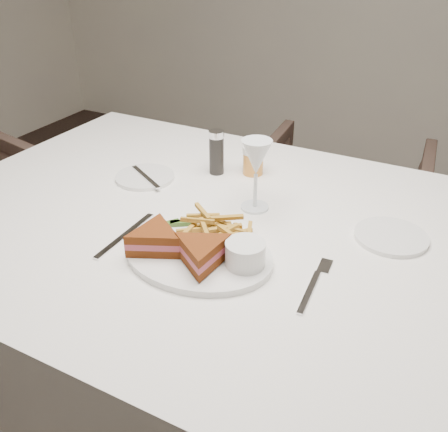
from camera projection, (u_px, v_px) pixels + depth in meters
table at (232, 345)px, 1.34m from camera, size 1.56×1.05×0.75m
chair_far at (336, 213)px, 2.03m from camera, size 0.70×0.66×0.67m
table_setting at (217, 222)px, 1.09m from camera, size 0.82×0.62×0.18m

